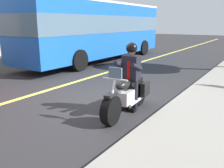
% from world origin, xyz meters
% --- Properties ---
extents(ground_plane, '(80.00, 80.00, 0.00)m').
position_xyz_m(ground_plane, '(0.00, 0.00, 0.00)').
color(ground_plane, '#28282B').
extents(lane_center_stripe, '(60.00, 0.16, 0.01)m').
position_xyz_m(lane_center_stripe, '(0.00, -2.00, 0.01)').
color(lane_center_stripe, '#E5DB4C').
rests_on(lane_center_stripe, ground_plane).
extents(motorcycle_main, '(2.22, 0.69, 1.26)m').
position_xyz_m(motorcycle_main, '(0.49, 1.23, 0.45)').
color(motorcycle_main, black).
rests_on(motorcycle_main, ground_plane).
extents(rider_main, '(0.65, 0.58, 1.74)m').
position_xyz_m(rider_main, '(0.30, 1.22, 1.04)').
color(rider_main, black).
rests_on(rider_main, ground_plane).
extents(bus_near, '(11.05, 2.70, 3.30)m').
position_xyz_m(bus_near, '(-6.17, -4.49, 1.87)').
color(bus_near, blue).
rests_on(bus_near, ground_plane).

